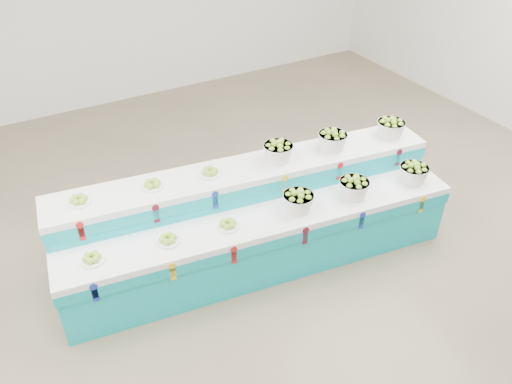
# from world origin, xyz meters

# --- Properties ---
(ground) EXTENTS (10.00, 10.00, 0.00)m
(ground) POSITION_xyz_m (0.00, 0.00, 0.00)
(ground) COLOR brown
(ground) RESTS_ON ground
(display_stand) EXTENTS (4.30, 1.63, 1.02)m
(display_stand) POSITION_xyz_m (0.01, 0.30, 0.51)
(display_stand) COLOR #12B4C2
(display_stand) RESTS_ON ground
(plate_lower_left) EXTENTS (0.25, 0.25, 0.09)m
(plate_lower_left) POSITION_xyz_m (-1.71, 0.26, 0.76)
(plate_lower_left) COLOR white
(plate_lower_left) RESTS_ON display_stand
(plate_lower_mid) EXTENTS (0.25, 0.25, 0.09)m
(plate_lower_mid) POSITION_xyz_m (-1.02, 0.17, 0.76)
(plate_lower_mid) COLOR white
(plate_lower_mid) RESTS_ON display_stand
(plate_lower_right) EXTENTS (0.25, 0.25, 0.09)m
(plate_lower_right) POSITION_xyz_m (-0.42, 0.09, 0.76)
(plate_lower_right) COLOR white
(plate_lower_right) RESTS_ON display_stand
(basket_lower_left) EXTENTS (0.36, 0.36, 0.23)m
(basket_lower_left) POSITION_xyz_m (0.33, -0.01, 0.83)
(basket_lower_left) COLOR silver
(basket_lower_left) RESTS_ON display_stand
(basket_lower_mid) EXTENTS (0.36, 0.36, 0.23)m
(basket_lower_mid) POSITION_xyz_m (0.98, -0.10, 0.83)
(basket_lower_mid) COLOR silver
(basket_lower_mid) RESTS_ON display_stand
(basket_lower_right) EXTENTS (0.36, 0.36, 0.23)m
(basket_lower_right) POSITION_xyz_m (1.73, -0.20, 0.83)
(basket_lower_right) COLOR silver
(basket_lower_right) RESTS_ON display_stand
(plate_upper_left) EXTENTS (0.25, 0.25, 0.09)m
(plate_upper_left) POSITION_xyz_m (-1.64, 0.78, 1.06)
(plate_upper_left) COLOR white
(plate_upper_left) RESTS_ON display_stand
(plate_upper_mid) EXTENTS (0.25, 0.25, 0.09)m
(plate_upper_mid) POSITION_xyz_m (-0.95, 0.69, 1.06)
(plate_upper_mid) COLOR white
(plate_upper_mid) RESTS_ON display_stand
(plate_upper_right) EXTENTS (0.25, 0.25, 0.09)m
(plate_upper_right) POSITION_xyz_m (-0.36, 0.61, 1.06)
(plate_upper_right) COLOR white
(plate_upper_right) RESTS_ON display_stand
(basket_upper_left) EXTENTS (0.36, 0.36, 0.23)m
(basket_upper_left) POSITION_xyz_m (0.40, 0.51, 1.13)
(basket_upper_left) COLOR silver
(basket_upper_left) RESTS_ON display_stand
(basket_upper_mid) EXTENTS (0.36, 0.36, 0.23)m
(basket_upper_mid) POSITION_xyz_m (1.05, 0.42, 1.13)
(basket_upper_mid) COLOR silver
(basket_upper_mid) RESTS_ON display_stand
(basket_upper_right) EXTENTS (0.36, 0.36, 0.23)m
(basket_upper_right) POSITION_xyz_m (1.80, 0.32, 1.13)
(basket_upper_right) COLOR silver
(basket_upper_right) RESTS_ON display_stand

